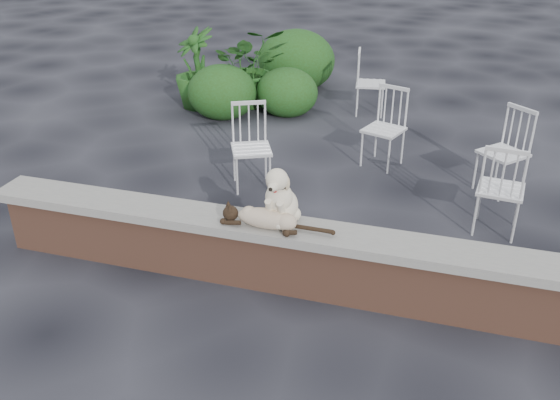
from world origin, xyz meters
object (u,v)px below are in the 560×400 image
(chair_e, at_px, (371,83))
(potted_plant_a, at_px, (250,66))
(cat, at_px, (267,217))
(chair_b, at_px, (384,128))
(potted_plant_b, at_px, (196,68))
(chair_a, at_px, (251,148))
(dog, at_px, (282,192))
(chair_c, at_px, (501,187))
(chair_d, at_px, (503,152))

(chair_e, distance_m, potted_plant_a, 1.82)
(cat, height_order, chair_b, chair_b)
(chair_e, relative_size, potted_plant_b, 0.79)
(cat, distance_m, chair_e, 4.65)
(cat, bearing_deg, chair_a, 116.78)
(chair_b, relative_size, chair_e, 1.00)
(dog, bearing_deg, chair_a, 120.89)
(cat, xyz_separation_m, potted_plant_b, (-2.46, 4.20, -0.08))
(dog, relative_size, cat, 0.47)
(cat, bearing_deg, dog, 65.80)
(cat, relative_size, chair_e, 1.17)
(chair_c, xyz_separation_m, chair_d, (0.04, 0.93, 0.00))
(potted_plant_a, bearing_deg, chair_e, 4.06)
(chair_c, distance_m, chair_d, 0.93)
(cat, relative_size, chair_d, 1.17)
(dog, xyz_separation_m, cat, (-0.08, -0.15, -0.16))
(dog, distance_m, chair_a, 1.88)
(cat, relative_size, potted_plant_b, 0.92)
(dog, distance_m, chair_e, 4.51)
(cat, xyz_separation_m, chair_b, (0.55, 2.81, -0.20))
(cat, xyz_separation_m, potted_plant_a, (-1.71, 4.51, -0.07))
(chair_c, bearing_deg, potted_plant_a, -33.64)
(dog, distance_m, chair_b, 2.73)
(chair_d, bearing_deg, chair_a, -123.83)
(cat, bearing_deg, potted_plant_a, 114.66)
(potted_plant_b, bearing_deg, chair_b, -24.72)
(chair_d, distance_m, potted_plant_a, 4.14)
(chair_c, bearing_deg, cat, 46.25)
(dog, height_order, cat, dog)
(cat, bearing_deg, chair_b, 82.87)
(chair_e, relative_size, potted_plant_a, 0.78)
(chair_e, relative_size, chair_c, 1.00)
(chair_b, bearing_deg, potted_plant_b, 174.47)
(dog, bearing_deg, chair_c, 42.27)
(chair_e, height_order, potted_plant_b, potted_plant_b)
(chair_e, height_order, potted_plant_a, potted_plant_a)
(chair_b, distance_m, potted_plant_b, 3.31)
(chair_b, height_order, potted_plant_a, potted_plant_a)
(dog, distance_m, cat, 0.24)
(cat, xyz_separation_m, chair_d, (1.89, 2.47, -0.20))
(dog, distance_m, potted_plant_b, 4.78)
(dog, xyz_separation_m, chair_c, (1.76, 1.40, -0.37))
(chair_a, distance_m, potted_plant_a, 2.89)
(chair_b, height_order, chair_e, same)
(chair_a, bearing_deg, chair_d, -10.94)
(chair_e, distance_m, chair_c, 3.55)
(chair_b, height_order, potted_plant_b, potted_plant_b)
(chair_e, distance_m, chair_d, 2.81)
(chair_b, distance_m, chair_a, 1.66)
(chair_b, distance_m, chair_d, 1.38)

